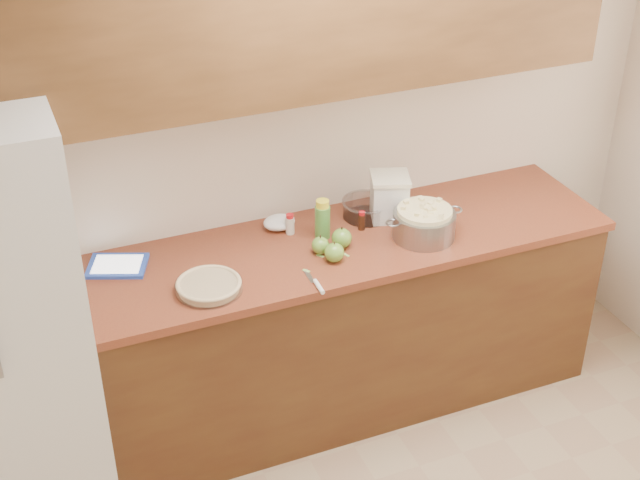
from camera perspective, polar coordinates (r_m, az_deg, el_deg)
name	(u,v)px	position (r m, az deg, el deg)	size (l,w,h in m)	color
room_shell	(521,376)	(2.71, 12.72, -8.49)	(3.60, 3.60, 3.60)	tan
counter_run	(326,326)	(4.24, 0.39, -5.54)	(2.64, 0.68, 0.92)	#4F3116
upper_cabinets	(313,6)	(3.69, -0.48, 14.73)	(2.60, 0.34, 0.70)	brown
pie	(209,286)	(3.68, -7.13, -2.93)	(0.28, 0.28, 0.04)	silver
colander	(424,223)	(4.03, 6.67, 1.06)	(0.38, 0.28, 0.14)	gray
flour_canister	(389,197)	(4.14, 4.46, 2.79)	(0.22, 0.22, 0.22)	silver
tablet	(117,266)	(3.91, -12.84, -1.61)	(0.30, 0.27, 0.02)	blue
paring_knife	(318,285)	(3.69, -0.16, -2.91)	(0.03, 0.20, 0.02)	gray
lemon_bottle	(323,220)	(3.98, 0.16, 1.31)	(0.07, 0.07, 0.19)	#4C8C38
cinnamon_shaker	(290,224)	(4.04, -1.93, 1.01)	(0.04, 0.04, 0.10)	beige
vanilla_bottle	(362,221)	(4.07, 2.69, 1.23)	(0.03, 0.03, 0.09)	black
mixing_bowl	(366,208)	(4.17, 2.99, 2.08)	(0.23, 0.23, 0.09)	silver
paper_towel	(279,222)	(4.09, -2.63, 1.13)	(0.15, 0.12, 0.06)	white
apple_left	(320,245)	(3.89, 0.03, -0.35)	(0.08, 0.08, 0.09)	olive
apple_center	(342,238)	(3.93, 1.40, 0.12)	(0.09, 0.09, 0.10)	olive
apple_front	(334,253)	(3.83, 0.92, -0.81)	(0.09, 0.09, 0.10)	olive
peel_a	(306,271)	(3.79, -0.88, -1.98)	(0.03, 0.01, 0.00)	#9BC15E
peel_b	(346,255)	(3.90, 1.69, -0.97)	(0.03, 0.01, 0.00)	#9BC15E
peel_c	(320,256)	(3.89, 0.02, -1.02)	(0.04, 0.01, 0.00)	#9BC15E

